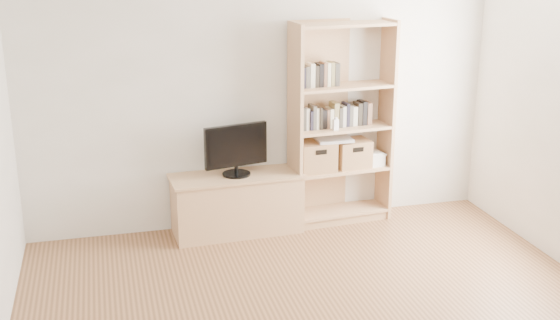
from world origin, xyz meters
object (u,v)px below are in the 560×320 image
object	(u,v)px
laptop	(334,139)
tv_stand	(237,205)
bookshelf	(341,124)
basket_right	(352,153)
basket_left	(316,156)
baby_monitor	(336,125)
television	(236,150)

from	to	relation	value
laptop	tv_stand	bearing A→B (deg)	-177.99
bookshelf	tv_stand	bearing A→B (deg)	177.54
basket_right	laptop	bearing A→B (deg)	-175.93
bookshelf	basket_left	size ratio (longest dim) A/B	5.68
tv_stand	baby_monitor	xyz separation A→B (m)	(0.94, -0.07, 0.74)
television	baby_monitor	xyz separation A→B (m)	(0.94, -0.07, 0.20)
bookshelf	baby_monitor	size ratio (longest dim) A/B	18.98
baby_monitor	basket_right	bearing A→B (deg)	16.83
tv_stand	basket_right	distance (m)	1.23
basket_left	bookshelf	bearing A→B (deg)	3.01
television	basket_right	distance (m)	1.17
bookshelf	baby_monitor	bearing A→B (deg)	-135.00
tv_stand	laptop	world-z (taller)	laptop
bookshelf	basket_right	bearing A→B (deg)	-2.60
tv_stand	television	xyz separation A→B (m)	(0.00, 0.00, 0.54)
tv_stand	basket_left	world-z (taller)	basket_left
tv_stand	television	distance (m)	0.54
basket_left	laptop	xyz separation A→B (m)	(0.18, 0.00, 0.16)
tv_stand	bookshelf	size ratio (longest dim) A/B	0.61
tv_stand	baby_monitor	world-z (taller)	baby_monitor
tv_stand	television	world-z (taller)	television
bookshelf	baby_monitor	world-z (taller)	bookshelf
television	bookshelf	bearing A→B (deg)	-9.87
television	baby_monitor	bearing A→B (deg)	-16.78
television	laptop	world-z (taller)	television
laptop	basket_left	bearing A→B (deg)	-179.12
basket_left	basket_right	bearing A→B (deg)	1.82
baby_monitor	basket_right	xyz separation A→B (m)	(0.22, 0.12, -0.33)
baby_monitor	laptop	bearing A→B (deg)	66.80
basket_left	basket_right	world-z (taller)	basket_left
basket_right	baby_monitor	bearing A→B (deg)	-156.00
tv_stand	basket_right	bearing A→B (deg)	-0.09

